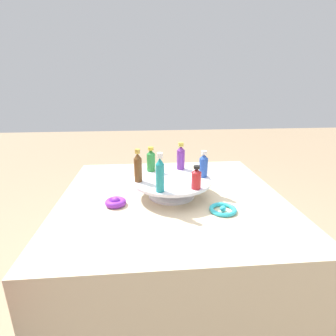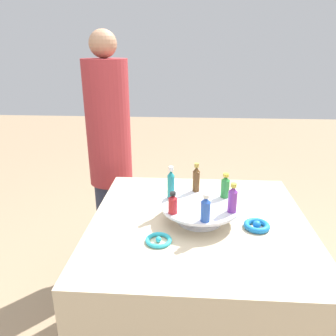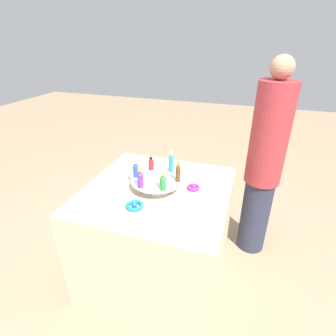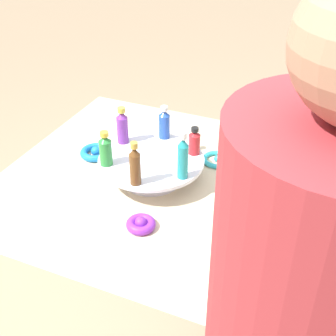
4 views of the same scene
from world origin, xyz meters
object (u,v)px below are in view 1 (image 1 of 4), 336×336
Objects in this scene: bottle_purple at (181,157)px; bottle_red at (196,178)px; display_stand at (172,184)px; bottle_blue at (204,165)px; ribbon_bow_teal at (223,209)px; bottle_green at (151,160)px; ribbon_bow_blue at (177,174)px; bottle_teal at (160,174)px; bottle_brown at (138,167)px; ribbon_bow_purple at (116,202)px.

bottle_purple reaches higher than bottle_red.
bottle_blue is (-0.14, -0.02, 0.08)m from display_stand.
bottle_purple is at bearing -66.92° from ribbon_bow_teal.
bottle_green is 1.03× the size of ribbon_bow_blue.
bottle_red reaches higher than display_stand.
bottle_teal is at bearing 6.46° from bottle_red.
bottle_teal is at bearing 126.46° from bottle_brown.
display_stand is 2.97× the size of bottle_green.
bottle_purple is 1.12× the size of bottle_green.
ribbon_bow_blue is (-0.14, -0.13, -0.12)m from bottle_green.
bottle_brown is at bearing -24.71° from ribbon_bow_teal.
bottle_blue reaches higher than ribbon_bow_blue.
bottle_purple is 1.16× the size of ribbon_bow_blue.
bottle_blue reaches higher than ribbon_bow_purple.
bottle_blue is 1.05× the size of ribbon_bow_blue.
bottle_red is at bearing 66.46° from bottle_blue.
bottle_teal reaches higher than display_stand.
bottle_blue reaches higher than bottle_red.
bottle_purple is 1.51× the size of ribbon_bow_purple.
bottle_red is (-0.08, 0.11, 0.07)m from display_stand.
bottle_blue is 0.41m from ribbon_bow_purple.
display_stand is 0.17m from bottle_teal.
ribbon_bow_blue is at bearing -72.10° from ribbon_bow_teal.
bottle_teal is 1.63× the size of bottle_red.
bottle_teal reaches higher than bottle_brown.
display_stand is 0.17m from bottle_brown.
bottle_red is at bearing 126.46° from display_stand.
bottle_red is (0.06, 0.13, -0.01)m from bottle_blue.
bottle_blue is at bearing -77.12° from ribbon_bow_teal.
bottle_red is at bearing 156.46° from bottle_brown.
bottle_purple is at bearing -143.54° from bottle_brown.
bottle_teal is (0.11, 0.26, 0.01)m from bottle_purple.
display_stand is 0.16m from bottle_green.
bottle_teal reaches higher than bottle_blue.
ribbon_bow_purple is (0.29, 0.32, 0.00)m from ribbon_bow_blue.
bottle_teal is at bearing -8.25° from ribbon_bow_teal.
display_stand reaches higher than ribbon_bow_teal.
ribbon_bow_teal is at bearing 171.75° from bottle_teal.
bottle_blue is 0.29m from bottle_brown.
bottle_teal is 0.28m from ribbon_bow_teal.
bottle_purple is 0.92× the size of bottle_brown.
bottle_red is 0.37m from ribbon_bow_blue.
bottle_purple reaches higher than ribbon_bow_teal.
bottle_purple is 0.29m from bottle_teal.
ribbon_bow_teal is at bearing 167.90° from ribbon_bow_purple.
bottle_brown is (0.20, 0.15, 0.00)m from bottle_purple.
bottle_purple is at bearing -83.54° from bottle_red.
bottle_teal is at bearing 66.46° from bottle_purple.
bottle_purple is 0.35m from ribbon_bow_teal.
ribbon_bow_teal is (-0.24, 0.03, -0.14)m from bottle_teal.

